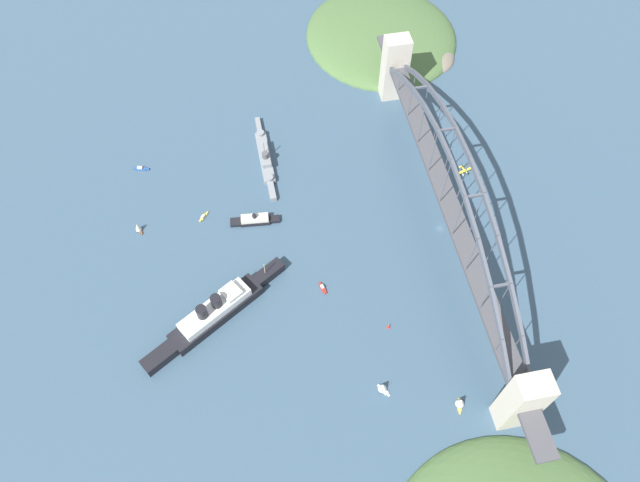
{
  "coord_description": "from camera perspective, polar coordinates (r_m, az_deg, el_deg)",
  "views": [
    {
      "loc": [
        -194.45,
        116.75,
        319.55
      ],
      "look_at": [
        0.0,
        78.88,
        8.0
      ],
      "focal_mm": 33.44,
      "sensor_mm": 36.0,
      "label": 1
    }
  ],
  "objects": [
    {
      "name": "ground_plane",
      "position": [
        391.85,
        11.4,
        1.23
      ],
      "size": [
        1400.0,
        1400.0,
        0.0
      ],
      "primitive_type": "plane",
      "color": "#385166"
    },
    {
      "name": "harbor_arch_bridge",
      "position": [
        368.54,
        12.15,
        3.74
      ],
      "size": [
        307.87,
        17.69,
        69.37
      ],
      "color": "beige",
      "rests_on": "ground"
    },
    {
      "name": "headland_east_shore",
      "position": [
        514.39,
        6.1,
        18.81
      ],
      "size": [
        129.37,
        121.51,
        22.53
      ],
      "color": "#476638",
      "rests_on": "ground"
    },
    {
      "name": "ocean_liner",
      "position": [
        353.07,
        -10.01,
        -6.73
      ],
      "size": [
        59.84,
        89.44,
        20.62
      ],
      "color": "black",
      "rests_on": "ground"
    },
    {
      "name": "naval_cruiser",
      "position": [
        417.99,
        -5.28,
        8.0
      ],
      "size": [
        74.79,
        8.13,
        17.09
      ],
      "color": "gray",
      "rests_on": "ground"
    },
    {
      "name": "harbor_ferry_steamer",
      "position": [
        387.13,
        -6.28,
        2.03
      ],
      "size": [
        8.82,
        32.27,
        7.85
      ],
      "color": "black",
      "rests_on": "ground"
    },
    {
      "name": "seaplane_taxiing_near_bridge",
      "position": [
        421.38,
        13.65,
        6.56
      ],
      "size": [
        8.36,
        11.3,
        4.86
      ],
      "color": "#B7B7B2",
      "rests_on": "ground"
    },
    {
      "name": "small_boat_0",
      "position": [
        395.45,
        -11.08,
        2.3
      ],
      "size": [
        7.37,
        6.83,
        2.37
      ],
      "color": "gold",
      "rests_on": "ground"
    },
    {
      "name": "small_boat_1",
      "position": [
        430.48,
        -16.77,
        6.66
      ],
      "size": [
        4.3,
        10.95,
        2.39
      ],
      "color": "#234C8C",
      "rests_on": "ground"
    },
    {
      "name": "small_boat_2",
      "position": [
        335.02,
        6.03,
        -13.73
      ],
      "size": [
        8.29,
        6.81,
        8.18
      ],
      "color": "silver",
      "rests_on": "ground"
    },
    {
      "name": "small_boat_3",
      "position": [
        397.14,
        -17.05,
        1.27
      ],
      "size": [
        6.47,
        5.11,
        8.38
      ],
      "color": "brown",
      "rests_on": "ground"
    },
    {
      "name": "small_boat_4",
      "position": [
        360.79,
        0.25,
        -4.5
      ],
      "size": [
        8.43,
        3.71,
        2.28
      ],
      "color": "#B2231E",
      "rests_on": "ground"
    },
    {
      "name": "small_boat_5",
      "position": [
        338.98,
        13.31,
        -14.78
      ],
      "size": [
        8.83,
        6.02,
        8.6
      ],
      "color": "gold",
      "rests_on": "ground"
    },
    {
      "name": "channel_marker_buoy",
      "position": [
        351.64,
        6.59,
        -8.11
      ],
      "size": [
        2.2,
        2.2,
        2.75
      ],
      "color": "red",
      "rests_on": "ground"
    }
  ]
}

